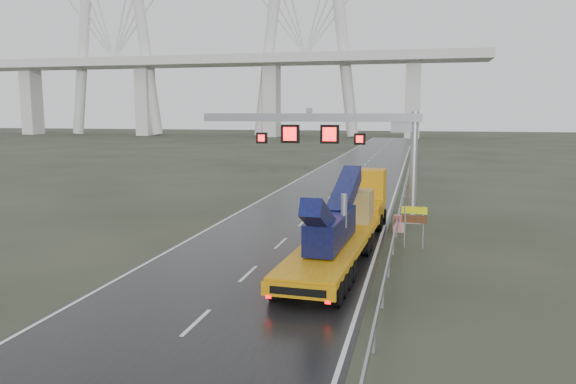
% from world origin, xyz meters
% --- Properties ---
extents(ground, '(400.00, 400.00, 0.00)m').
position_xyz_m(ground, '(0.00, 0.00, 0.00)').
color(ground, '#272C1F').
rests_on(ground, ground).
extents(road, '(11.00, 200.00, 0.02)m').
position_xyz_m(road, '(0.00, 40.00, 0.01)').
color(road, black).
rests_on(road, ground).
extents(guardrail, '(0.20, 140.00, 1.40)m').
position_xyz_m(guardrail, '(6.10, 30.00, 0.70)').
color(guardrail, gray).
rests_on(guardrail, ground).
extents(sign_gantry, '(14.90, 1.20, 7.42)m').
position_xyz_m(sign_gantry, '(2.10, 17.99, 5.61)').
color(sign_gantry, silver).
rests_on(sign_gantry, ground).
extents(heavy_haul_truck, '(3.48, 18.29, 4.27)m').
position_xyz_m(heavy_haul_truck, '(3.69, 10.36, 1.65)').
color(heavy_haul_truck, '#CF9E0B').
rests_on(heavy_haul_truck, ground).
extents(exit_sign_pair, '(1.33, 0.18, 2.28)m').
position_xyz_m(exit_sign_pair, '(7.10, 10.65, 1.59)').
color(exit_sign_pair, '#95989E').
rests_on(exit_sign_pair, ground).
extents(striped_barrier, '(0.65, 0.42, 1.02)m').
position_xyz_m(striped_barrier, '(6.17, 14.59, 0.51)').
color(striped_barrier, red).
rests_on(striped_barrier, ground).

